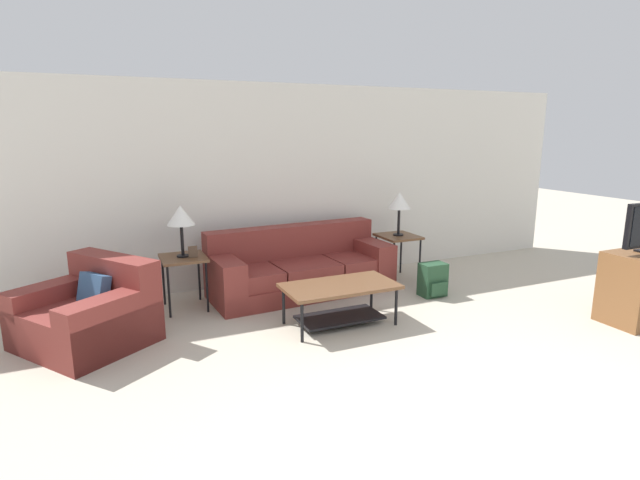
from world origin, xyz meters
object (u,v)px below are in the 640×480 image
(side_table_left, at_px, (183,262))
(side_table_right, at_px, (398,240))
(armchair, at_px, (89,315))
(table_lamp_left, at_px, (181,216))
(couch, at_px, (300,269))
(table_lamp_right, at_px, (399,201))
(backpack, at_px, (433,280))
(coffee_table, at_px, (340,295))

(side_table_left, height_order, side_table_right, same)
(armchair, xyz_separation_m, table_lamp_left, (1.00, 0.61, 0.79))
(couch, relative_size, table_lamp_right, 3.95)
(couch, distance_m, table_lamp_right, 1.63)
(couch, relative_size, backpack, 5.61)
(coffee_table, distance_m, side_table_right, 1.88)
(side_table_left, relative_size, backpack, 1.48)
(side_table_left, height_order, table_lamp_left, table_lamp_left)
(side_table_right, xyz_separation_m, backpack, (0.01, -0.80, -0.35))
(couch, height_order, armchair, couch)
(table_lamp_left, bearing_deg, coffee_table, -39.78)
(armchair, relative_size, side_table_right, 2.36)
(coffee_table, xyz_separation_m, side_table_right, (1.46, 1.17, 0.22))
(side_table_left, bearing_deg, table_lamp_left, 135.00)
(side_table_left, distance_m, table_lamp_left, 0.53)
(couch, distance_m, coffee_table, 1.17)
(side_table_left, distance_m, backpack, 3.00)
(side_table_right, xyz_separation_m, table_lamp_left, (-2.86, 0.00, 0.53))
(couch, xyz_separation_m, armchair, (-2.42, -0.61, -0.01))
(couch, bearing_deg, armchair, -165.88)
(side_table_right, bearing_deg, table_lamp_right, 45.00)
(couch, relative_size, side_table_left, 3.78)
(side_table_right, distance_m, backpack, 0.87)
(coffee_table, bearing_deg, side_table_left, 140.22)
(table_lamp_right, height_order, backpack, table_lamp_right)
(couch, distance_m, table_lamp_left, 1.63)
(couch, bearing_deg, table_lamp_right, -0.12)
(table_lamp_right, bearing_deg, coffee_table, -141.40)
(table_lamp_left, xyz_separation_m, backpack, (2.87, -0.80, -0.87))
(side_table_left, height_order, table_lamp_right, table_lamp_right)
(table_lamp_left, xyz_separation_m, table_lamp_right, (2.86, 0.00, 0.00))
(couch, distance_m, armchair, 2.50)
(armchair, bearing_deg, couch, 14.12)
(armchair, xyz_separation_m, backpack, (3.86, -0.19, -0.08))
(side_table_right, distance_m, table_lamp_left, 2.91)
(couch, height_order, coffee_table, couch)
(armchair, relative_size, table_lamp_left, 2.46)
(side_table_left, distance_m, table_lamp_right, 2.91)
(backpack, bearing_deg, couch, 150.89)
(coffee_table, xyz_separation_m, table_lamp_right, (1.46, 1.17, 0.75))
(side_table_left, bearing_deg, table_lamp_right, 0.00)
(armchair, height_order, coffee_table, armchair)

